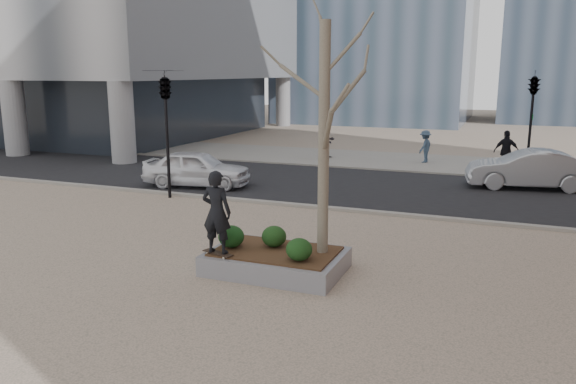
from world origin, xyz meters
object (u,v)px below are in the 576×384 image
at_px(skateboard, 218,254).
at_px(skateboarder, 217,212).
at_px(police_car, 197,168).
at_px(planter, 276,262).

bearing_deg(skateboard, skateboarder, 0.00).
height_order(skateboarder, police_car, skateboarder).
relative_size(planter, skateboard, 3.85).
distance_m(planter, skateboard, 1.34).
relative_size(planter, police_car, 0.72).
distance_m(planter, police_car, 10.14).
bearing_deg(police_car, skateboarder, -157.25).
height_order(planter, police_car, police_car).
bearing_deg(planter, skateboarder, -147.01).
xyz_separation_m(planter, police_car, (-6.59, 7.69, 0.51)).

